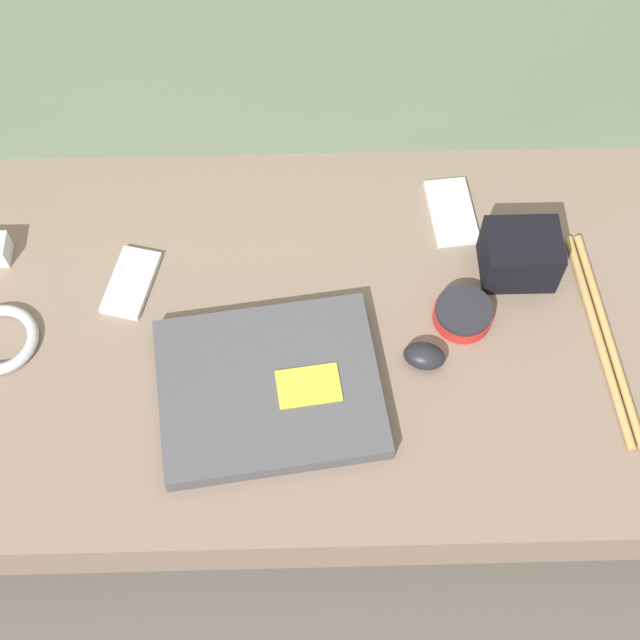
{
  "coord_description": "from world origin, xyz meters",
  "views": [
    {
      "loc": [
        -0.02,
        -0.65,
        1.29
      ],
      "look_at": [
        0.0,
        0.0,
        0.13
      ],
      "focal_mm": 50.0,
      "sensor_mm": 36.0,
      "label": 1
    }
  ],
  "objects_px": {
    "computer_mouse": "(424,356)",
    "phone_silver": "(131,283)",
    "camera_pouch": "(520,255)",
    "laptop": "(270,388)",
    "phone_black": "(451,212)",
    "speaker_puck": "(463,314)"
  },
  "relations": [
    {
      "from": "computer_mouse",
      "to": "camera_pouch",
      "type": "bearing_deg",
      "value": 58.19
    },
    {
      "from": "camera_pouch",
      "to": "speaker_puck",
      "type": "bearing_deg",
      "value": -136.95
    },
    {
      "from": "laptop",
      "to": "speaker_puck",
      "type": "bearing_deg",
      "value": 14.33
    },
    {
      "from": "camera_pouch",
      "to": "laptop",
      "type": "bearing_deg",
      "value": -152.16
    },
    {
      "from": "computer_mouse",
      "to": "laptop",
      "type": "bearing_deg",
      "value": -155.59
    },
    {
      "from": "computer_mouse",
      "to": "phone_silver",
      "type": "xyz_separation_m",
      "value": [
        -0.44,
        0.14,
        -0.01
      ]
    },
    {
      "from": "speaker_puck",
      "to": "camera_pouch",
      "type": "relative_size",
      "value": 0.79
    },
    {
      "from": "computer_mouse",
      "to": "speaker_puck",
      "type": "relative_size",
      "value": 0.78
    },
    {
      "from": "computer_mouse",
      "to": "phone_silver",
      "type": "distance_m",
      "value": 0.47
    },
    {
      "from": "speaker_puck",
      "to": "phone_black",
      "type": "relative_size",
      "value": 0.67
    },
    {
      "from": "computer_mouse",
      "to": "phone_silver",
      "type": "bearing_deg",
      "value": 175.13
    },
    {
      "from": "laptop",
      "to": "camera_pouch",
      "type": "bearing_deg",
      "value": 20.41
    },
    {
      "from": "phone_black",
      "to": "camera_pouch",
      "type": "distance_m",
      "value": 0.15
    },
    {
      "from": "phone_black",
      "to": "camera_pouch",
      "type": "xyz_separation_m",
      "value": [
        0.09,
        -0.11,
        0.04
      ]
    },
    {
      "from": "computer_mouse",
      "to": "camera_pouch",
      "type": "xyz_separation_m",
      "value": [
        0.16,
        0.16,
        0.02
      ]
    },
    {
      "from": "speaker_puck",
      "to": "phone_black",
      "type": "bearing_deg",
      "value": 89.26
    },
    {
      "from": "phone_silver",
      "to": "camera_pouch",
      "type": "relative_size",
      "value": 1.16
    },
    {
      "from": "speaker_puck",
      "to": "phone_black",
      "type": "xyz_separation_m",
      "value": [
        0.0,
        0.2,
        -0.01
      ]
    },
    {
      "from": "phone_silver",
      "to": "phone_black",
      "type": "bearing_deg",
      "value": 27.5
    },
    {
      "from": "laptop",
      "to": "camera_pouch",
      "type": "height_order",
      "value": "camera_pouch"
    },
    {
      "from": "laptop",
      "to": "phone_black",
      "type": "relative_size",
      "value": 2.59
    },
    {
      "from": "phone_black",
      "to": "camera_pouch",
      "type": "height_order",
      "value": "camera_pouch"
    }
  ]
}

